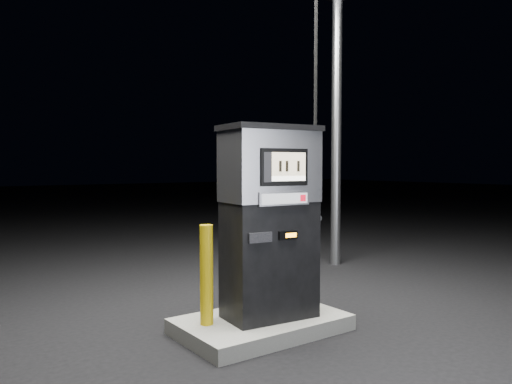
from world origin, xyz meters
TOP-DOWN VIEW (x-y plane):
  - ground at (0.00, 0.00)m, footprint 80.00×80.00m
  - pump_island at (0.00, 0.00)m, footprint 1.60×1.00m
  - fuel_dispenser at (0.07, -0.05)m, footprint 1.05×0.64m
  - bollard_left at (-0.55, 0.11)m, footprint 0.13×0.13m
  - bollard_right at (0.65, -0.01)m, footprint 0.13×0.13m

SIDE VIEW (x-z plane):
  - ground at x=0.00m, z-range 0.00..0.00m
  - pump_island at x=0.00m, z-range 0.00..0.15m
  - bollard_right at x=0.65m, z-range 0.15..0.95m
  - bollard_left at x=-0.55m, z-range 0.15..1.08m
  - fuel_dispenser at x=0.07m, z-range -0.83..3.04m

